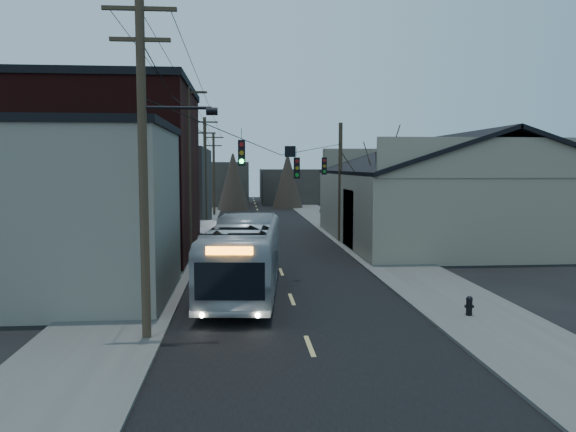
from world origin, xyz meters
The scene contains 15 objects.
ground centered at (0.00, 0.00, 0.00)m, with size 160.00×160.00×0.00m, color black.
road_surface centered at (0.00, 30.00, 0.01)m, with size 9.00×110.00×0.02m, color black.
sidewalk_left centered at (-6.50, 30.00, 0.06)m, with size 4.00×110.00×0.12m, color #474744.
sidewalk_right centered at (6.50, 30.00, 0.06)m, with size 4.00×110.00×0.12m, color #474744.
building_clapboard centered at (-9.00, 9.00, 3.50)m, with size 8.00×8.00×7.00m, color #6C665A.
building_brick centered at (-10.00, 20.00, 5.00)m, with size 10.00×12.00×10.00m, color black.
building_left_far centered at (-9.50, 36.00, 3.50)m, with size 9.00×14.00×7.00m, color #38312C.
warehouse centered at (13.00, 25.00, 2.70)m, with size 16.16×20.60×7.73m.
building_far_left centered at (-6.00, 65.00, 3.00)m, with size 10.00×12.00×6.00m, color #38312C.
building_far_right centered at (7.00, 70.00, 2.50)m, with size 12.00×14.00×5.00m, color #38312C.
bare_tree centered at (6.50, 20.00, 3.60)m, with size 0.40×0.40×7.20m, color black.
utility_lines centered at (-3.11, 24.14, 4.95)m, with size 11.24×45.28×10.50m.
bus centered at (-1.91, 9.53, 1.60)m, with size 2.69×11.52×3.21m, color #A2A7AD.
parked_car centered at (-4.30, 27.05, 0.72)m, with size 1.52×4.36×1.44m, color #A8AAB0.
fire_hydrant centered at (6.08, 4.65, 0.49)m, with size 0.34×0.24×0.70m.
Camera 1 is at (-2.04, -14.42, 5.43)m, focal length 35.00 mm.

